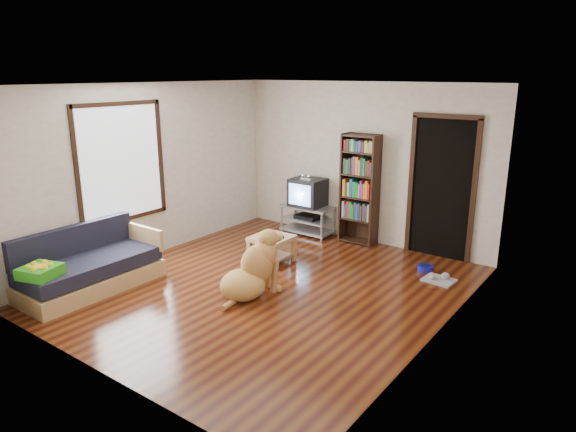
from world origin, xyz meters
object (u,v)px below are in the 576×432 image
Objects in this scene: tv_stand at (308,218)px; dog at (253,271)px; bookshelf at (360,183)px; dog_bowl at (425,268)px; crt_tv at (309,192)px; laptop at (270,236)px; green_cushion at (40,272)px; coffee_table at (272,244)px; sofa at (90,269)px; grey_rag at (439,280)px.

dog reaches higher than tv_stand.
bookshelf is at bearing 88.57° from dog.
tv_stand is 0.86× the size of dog.
crt_tv is at bearing 168.19° from dog_bowl.
green_cushion is at bearing -137.31° from laptop.
coffee_table is at bearing 65.82° from laptop.
green_cushion is at bearing -101.01° from crt_tv.
bookshelf is 1.00× the size of sofa.
grey_rag is at bearing -15.63° from crt_tv.
bookshelf is at bearing 154.44° from grey_rag.
sofa reaches higher than tv_stand.
crt_tv is (-0.36, 1.53, 0.33)m from laptop.
crt_tv is at bearing 164.37° from grey_rag.
crt_tv is at bearing 62.29° from green_cushion.
sofa reaches higher than laptop.
tv_stand is 0.50× the size of bookshelf.
sofa is at bearing -104.93° from crt_tv.
dog_bowl is 0.21× the size of dog.
bookshelf is at bearing 51.23° from green_cushion.
tv_stand is at bearing 168.70° from dog_bowl.
green_cushion is 3.12m from coffee_table.
sofa is (-3.32, -3.16, 0.22)m from dog_bowl.
crt_tv reaches higher than green_cushion.
crt_tv is at bearing 103.50° from coffee_table.
laptop is 0.18× the size of bookshelf.
coffee_table is at bearing -76.31° from tv_stand.
bookshelf is 4.26m from sofa.
bookshelf is at bearing 69.48° from coffee_table.
dog_bowl is 1.79m from bookshelf.
grey_rag is (0.30, -0.25, -0.03)m from dog_bowl.
grey_rag is 4.66m from sofa.
coffee_table reaches higher than grey_rag.
green_cushion is at bearing -112.07° from bookshelf.
laptop is at bearing -152.38° from dog_bowl.
sofa is (-1.33, -2.12, -0.15)m from laptop.
sofa is at bearing -105.02° from tv_stand.
dog is at bearing -63.72° from coffee_table.
sofa is 2.15m from dog.
sofa is (-0.97, -3.63, -0.01)m from tv_stand.
laptop is 0.59× the size of coffee_table.
green_cushion is at bearing -80.16° from sofa.
coffee_table is (-0.59, -1.57, -0.72)m from bookshelf.
laptop is 1.16m from dog.
bookshelf is (0.59, 1.60, 0.59)m from laptop.
bookshelf is at bearing 45.66° from laptop.
bookshelf reaches higher than green_cushion.
bookshelf reaches higher than coffee_table.
crt_tv reaches higher than coffee_table.
dog_bowl is 2.50m from crt_tv.
laptop is 2.46m from grey_rag.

